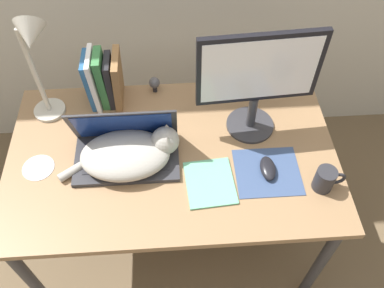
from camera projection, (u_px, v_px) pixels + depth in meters
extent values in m
cube|color=#93704C|center=(172.00, 155.00, 1.59)|extent=(1.27, 0.77, 0.03)
cylinder|color=#38383D|center=(33.00, 283.00, 1.64)|extent=(0.04, 0.04, 0.69)
cylinder|color=#38383D|center=(320.00, 264.00, 1.69)|extent=(0.04, 0.04, 0.69)
cylinder|color=#38383D|center=(57.00, 150.00, 2.05)|extent=(0.04, 0.04, 0.69)
cylinder|color=#38383D|center=(286.00, 138.00, 2.10)|extent=(0.04, 0.04, 0.69)
cube|color=#2D2D33|center=(127.00, 159.00, 1.55)|extent=(0.39, 0.23, 0.02)
cube|color=#28282D|center=(127.00, 159.00, 1.53)|extent=(0.32, 0.12, 0.00)
cube|color=#2D2D33|center=(124.00, 125.00, 1.50)|extent=(0.39, 0.09, 0.21)
cube|color=navy|center=(124.00, 126.00, 1.50)|extent=(0.36, 0.07, 0.19)
ellipsoid|color=#B2ADA3|center=(125.00, 155.00, 1.50)|extent=(0.34, 0.24, 0.10)
sphere|color=#B2ADA3|center=(165.00, 140.00, 1.51)|extent=(0.11, 0.11, 0.11)
cone|color=#B2ADA3|center=(167.00, 127.00, 1.50)|extent=(0.04, 0.04, 0.03)
cone|color=#B2ADA3|center=(167.00, 140.00, 1.46)|extent=(0.04, 0.04, 0.03)
cylinder|color=#B2ADA3|center=(76.00, 169.00, 1.51)|extent=(0.13, 0.11, 0.03)
cylinder|color=#333338|center=(250.00, 125.00, 1.66)|extent=(0.19, 0.19, 0.01)
cylinder|color=#333338|center=(252.00, 112.00, 1.59)|extent=(0.04, 0.04, 0.15)
cube|color=black|center=(260.00, 69.00, 1.42)|extent=(0.45, 0.05, 0.29)
cube|color=white|center=(260.00, 71.00, 1.41)|extent=(0.41, 0.03, 0.26)
cube|color=#384C75|center=(267.00, 172.00, 1.52)|extent=(0.24, 0.22, 0.00)
ellipsoid|color=black|center=(268.00, 168.00, 1.51)|extent=(0.06, 0.11, 0.03)
cube|color=#285B93|center=(90.00, 81.00, 1.66)|extent=(0.03, 0.13, 0.23)
cube|color=white|center=(95.00, 79.00, 1.65)|extent=(0.03, 0.16, 0.25)
cube|color=#387A42|center=(102.00, 79.00, 1.65)|extent=(0.04, 0.12, 0.25)
cube|color=#232328|center=(110.00, 81.00, 1.66)|extent=(0.03, 0.12, 0.22)
cube|color=olive|center=(118.00, 80.00, 1.66)|extent=(0.04, 0.16, 0.23)
cylinder|color=beige|center=(50.00, 110.00, 1.70)|extent=(0.13, 0.13, 0.01)
cylinder|color=beige|center=(35.00, 73.00, 1.54)|extent=(0.02, 0.02, 0.40)
cone|color=beige|center=(30.00, 35.00, 1.36)|extent=(0.11, 0.13, 0.14)
cube|color=#6BBC93|center=(210.00, 183.00, 1.49)|extent=(0.19, 0.21, 0.01)
cylinder|color=#232328|center=(155.00, 89.00, 1.77)|extent=(0.02, 0.02, 0.02)
sphere|color=#4C4C51|center=(154.00, 83.00, 1.75)|extent=(0.05, 0.05, 0.05)
cylinder|color=#28282D|center=(324.00, 179.00, 1.44)|extent=(0.07, 0.07, 0.10)
torus|color=#28282D|center=(337.00, 179.00, 1.44)|extent=(0.06, 0.01, 0.06)
cylinder|color=silver|center=(38.00, 168.00, 1.53)|extent=(0.12, 0.12, 0.00)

